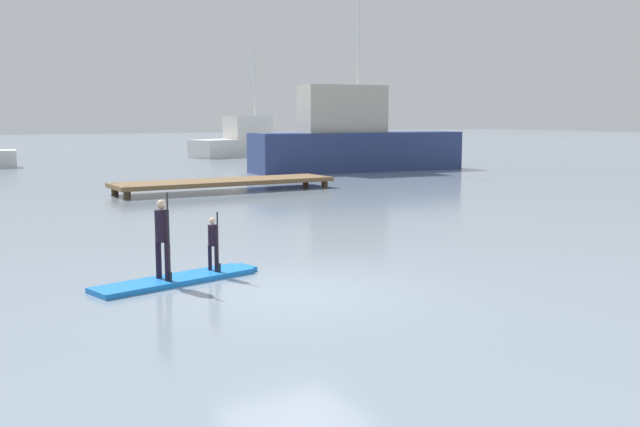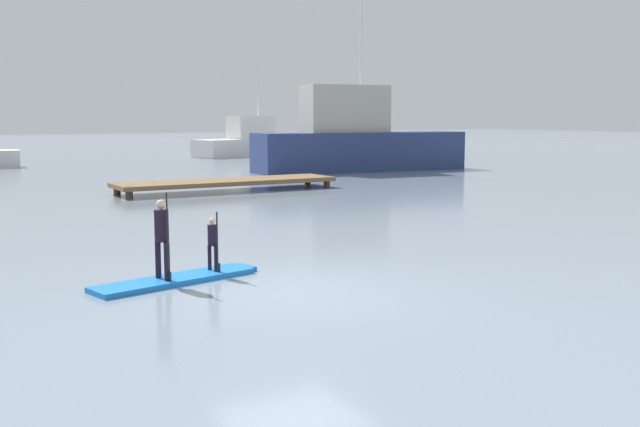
# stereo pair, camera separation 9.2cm
# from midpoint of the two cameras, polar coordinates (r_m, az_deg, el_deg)

# --- Properties ---
(ground_plane) EXTENTS (240.00, 240.00, 0.00)m
(ground_plane) POSITION_cam_midpoint_polar(r_m,az_deg,el_deg) (13.45, -1.84, -6.03)
(ground_plane) COLOR gray
(paddleboard_near) EXTENTS (3.49, 1.46, 0.10)m
(paddleboard_near) POSITION_cam_midpoint_polar(r_m,az_deg,el_deg) (14.42, -10.79, -5.03)
(paddleboard_near) COLOR blue
(paddleboard_near) RESTS_ON ground
(paddler_adult) EXTENTS (0.32, 0.48, 1.67)m
(paddler_adult) POSITION_cam_midpoint_polar(r_m,az_deg,el_deg) (14.08, -11.96, -1.56)
(paddler_adult) COLOR black
(paddler_adult) RESTS_ON paddleboard_near
(paddler_child_solo) EXTENTS (0.22, 0.38, 1.20)m
(paddler_child_solo) POSITION_cam_midpoint_polar(r_m,az_deg,el_deg) (14.73, -8.12, -2.13)
(paddler_child_solo) COLOR black
(paddler_child_solo) RESTS_ON paddleboard_near
(fishing_boat_white_large) EXTENTS (12.75, 4.04, 9.74)m
(fishing_boat_white_large) POSITION_cam_midpoint_polar(r_m,az_deg,el_deg) (42.43, 2.95, 5.59)
(fishing_boat_white_large) COLOR navy
(fishing_boat_white_large) RESTS_ON ground
(trawler_grey_distant) EXTENTS (9.92, 5.53, 8.50)m
(trawler_grey_distant) POSITION_cam_midpoint_polar(r_m,az_deg,el_deg) (58.96, -5.49, 5.55)
(trawler_grey_distant) COLOR silver
(trawler_grey_distant) RESTS_ON ground
(floating_dock) EXTENTS (9.43, 2.30, 0.48)m
(floating_dock) POSITION_cam_midpoint_polar(r_m,az_deg,el_deg) (31.32, -7.14, 2.44)
(floating_dock) COLOR brown
(floating_dock) RESTS_ON ground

